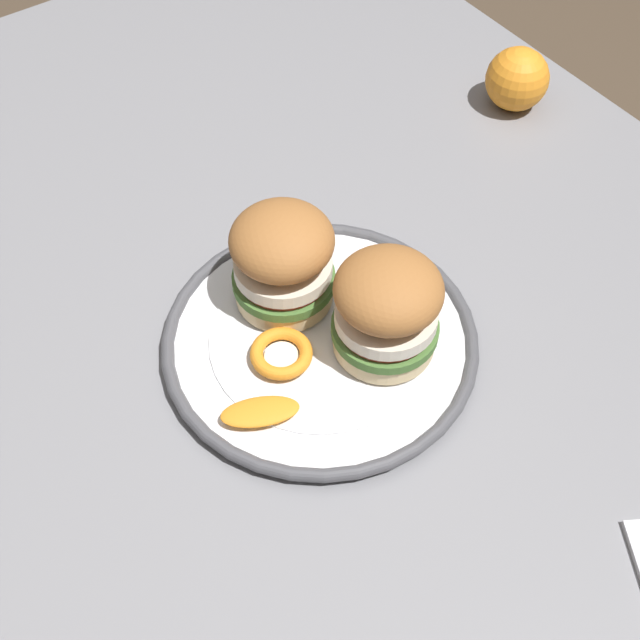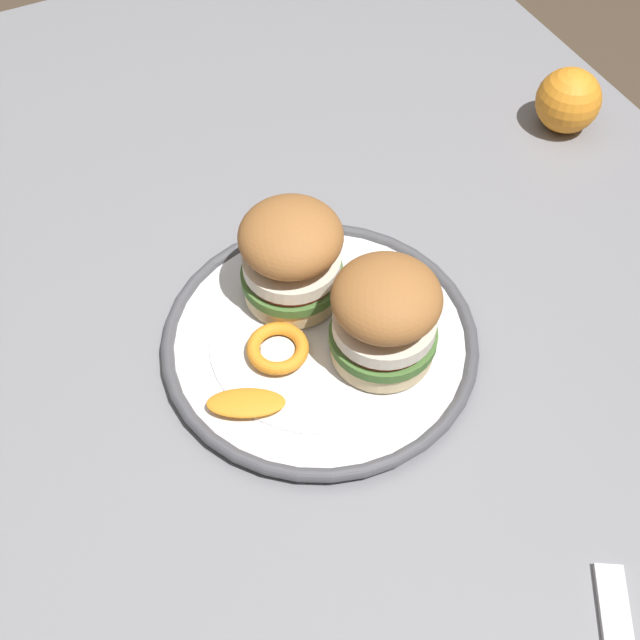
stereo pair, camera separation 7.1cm
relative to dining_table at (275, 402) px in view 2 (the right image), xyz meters
The scene contains 8 objects.
ground_plane 0.65m from the dining_table, ahead, with size 8.00×8.00×0.00m, color #4C3D2D.
dining_table is the anchor object (origin of this frame).
dinner_plate 0.11m from the dining_table, 68.17° to the left, with size 0.29×0.29×0.02m.
sandwich_half_left 0.17m from the dining_table, 134.18° to the left, with size 0.12×0.12×0.10m.
sandwich_half_right 0.19m from the dining_table, 55.70° to the left, with size 0.11×0.11×0.10m.
orange_peel_curled 0.11m from the dining_table, ahead, with size 0.08×0.08×0.01m.
orange_peel_strip_long 0.13m from the dining_table, 40.09° to the right, with size 0.06×0.07×0.01m.
whole_orange 0.47m from the dining_table, 108.24° to the left, with size 0.07×0.07×0.07m, color orange.
Camera 2 is at (0.43, -0.16, 1.37)m, focal length 48.05 mm.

